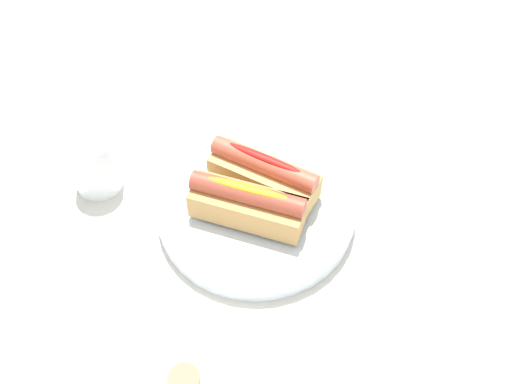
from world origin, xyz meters
name	(u,v)px	position (x,y,z in m)	size (l,w,h in m)	color
ground_plane	(269,207)	(0.00, 0.00, 0.00)	(2.40, 2.40, 0.00)	silver
serving_bowl	(256,208)	(0.01, 0.02, 0.02)	(0.27, 0.27, 0.03)	silver
hotdog_front	(264,174)	(0.01, -0.01, 0.06)	(0.16, 0.09, 0.06)	tan
hotdog_back	(248,204)	(0.02, 0.05, 0.06)	(0.15, 0.07, 0.06)	tan
water_glass	(95,165)	(0.25, 0.01, 0.04)	(0.07, 0.07, 0.09)	white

